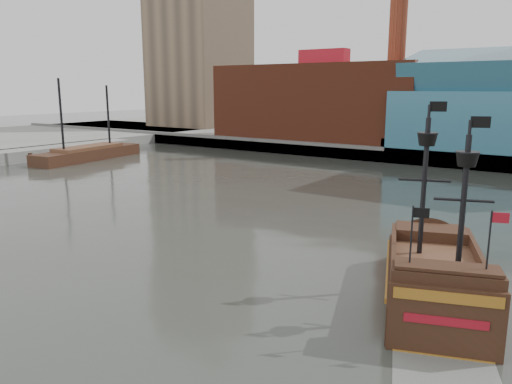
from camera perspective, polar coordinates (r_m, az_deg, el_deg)
The scene contains 7 objects.
ground at distance 34.25m, azimuth -16.06°, elevation -10.12°, with size 400.00×400.00×0.00m, color #2A2D27.
promenade_far at distance 115.12m, azimuth 21.99°, elevation 5.22°, with size 220.00×60.00×2.00m, color slate.
seawall at distance 86.73m, azimuth 17.61°, elevation 3.83°, with size 220.00×1.00×2.60m, color #4C4C49.
pier at distance 97.46m, azimuth -24.30°, elevation 3.98°, with size 6.00×40.00×2.00m, color slate.
skyline at distance 106.89m, azimuth 24.91°, elevation 17.23°, with size 149.00×45.00×62.00m.
pirate_ship at distance 31.83m, azimuth 19.73°, elevation -9.87°, with size 10.26×17.56×12.61m.
docked_vessel at distance 93.43m, azimuth -18.59°, elevation 4.08°, with size 7.70×22.12×14.73m.
Camera 1 is at (24.99, -19.79, 12.53)m, focal length 35.00 mm.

